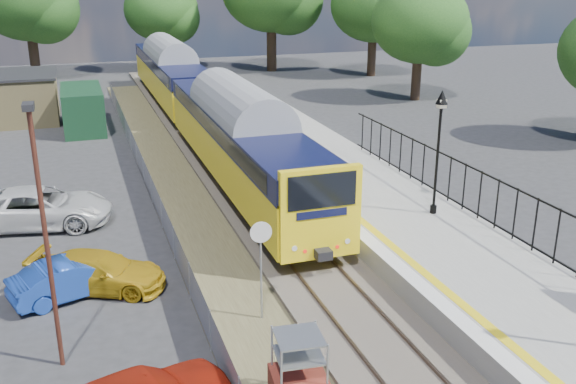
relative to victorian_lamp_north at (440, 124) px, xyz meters
name	(u,v)px	position (x,y,z in m)	size (l,w,h in m)	color
ground	(373,343)	(-5.30, -6.00, -4.30)	(120.00, 120.00, 0.00)	#2D2D30
track_bed	(257,217)	(-5.77, 3.67, -4.21)	(5.90, 80.00, 0.29)	#473F38
platform	(382,210)	(-1.10, 2.00, -3.85)	(5.00, 70.00, 0.90)	gray
platform_edge	(334,205)	(-3.16, 2.00, -3.39)	(0.90, 70.00, 0.01)	silver
victorian_lamp_north	(440,124)	(0.00, 0.00, 0.00)	(0.44, 0.44, 4.60)	black
palisade_fence	(530,221)	(1.25, -3.76, -2.46)	(0.12, 26.00, 2.00)	black
wire_fence	(155,197)	(-9.50, 6.00, -3.70)	(0.06, 52.00, 1.20)	#999EA3
outbuilding	(10,100)	(-16.21, 25.21, -2.78)	(10.80, 10.10, 3.12)	tan
tree_line	(170,7)	(-3.90, 36.00, 2.31)	(56.80, 43.80, 11.88)	#332319
train	(196,96)	(-5.30, 18.38, -1.96)	(2.82, 40.83, 3.51)	yellow
brick_plinth	(299,374)	(-8.12, -7.96, -3.37)	(1.31, 1.31, 1.94)	maroon
speed_sign	(261,253)	(-7.80, -3.92, -2.21)	(0.61, 0.13, 3.03)	#999EA3
carpark_lamp	(44,224)	(-13.21, -4.41, -0.46)	(0.25, 0.50, 6.69)	#4C2419
car_blue	(72,278)	(-12.86, -0.68, -3.69)	(1.28, 3.67, 1.21)	#1B40A3
car_yellow	(98,272)	(-12.08, -0.51, -3.70)	(1.68, 4.14, 1.20)	gold
car_white	(39,208)	(-13.98, 5.68, -3.54)	(2.53, 5.48, 1.52)	silver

